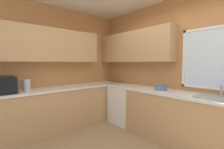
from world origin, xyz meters
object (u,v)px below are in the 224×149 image
(microwave, at_px, (3,85))
(sink_assembly, at_px, (218,98))
(dishwasher, at_px, (125,105))
(kettle, at_px, (26,85))
(bowl, at_px, (161,88))

(microwave, distance_m, sink_assembly, 3.46)
(dishwasher, bearing_deg, microwave, -105.91)
(kettle, bearing_deg, sink_assembly, 38.52)
(kettle, relative_size, bowl, 0.98)
(dishwasher, distance_m, kettle, 2.15)
(kettle, xyz_separation_m, bowl, (1.58, 1.99, -0.07))
(dishwasher, xyz_separation_m, sink_assembly, (1.87, 0.04, 0.48))
(kettle, height_order, sink_assembly, kettle)
(dishwasher, xyz_separation_m, microwave, (-0.66, -2.32, 0.62))
(dishwasher, distance_m, microwave, 2.49)
(microwave, relative_size, sink_assembly, 0.85)
(sink_assembly, bearing_deg, microwave, -137.12)
(sink_assembly, bearing_deg, dishwasher, -178.87)
(sink_assembly, relative_size, bowl, 2.52)
(microwave, distance_m, kettle, 0.35)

